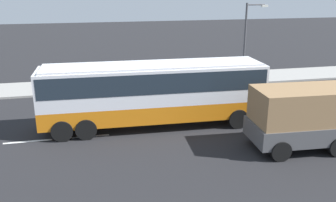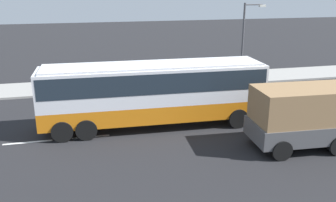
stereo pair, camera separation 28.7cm
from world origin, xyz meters
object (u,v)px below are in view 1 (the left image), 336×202
object	(u,v)px
cargo_truck	(326,115)
pedestrian_near_curb	(225,68)
coach_bus	(154,88)
car_yellow_taxi	(323,102)
street_lamp	(247,37)

from	to	relation	value
cargo_truck	pedestrian_near_curb	world-z (taller)	cargo_truck
coach_bus	pedestrian_near_curb	distance (m)	11.86
cargo_truck	car_yellow_taxi	xyz separation A→B (m)	(2.82, 4.17, -0.86)
car_yellow_taxi	street_lamp	world-z (taller)	street_lamp
pedestrian_near_curb	street_lamp	bearing A→B (deg)	-171.79
cargo_truck	pedestrian_near_curb	bearing A→B (deg)	92.94
coach_bus	street_lamp	distance (m)	11.81
car_yellow_taxi	coach_bus	bearing A→B (deg)	178.51
pedestrian_near_curb	street_lamp	size ratio (longest dim) A/B	0.25
car_yellow_taxi	street_lamp	size ratio (longest dim) A/B	0.71
cargo_truck	pedestrian_near_curb	distance (m)	13.41
cargo_truck	coach_bus	bearing A→B (deg)	152.94
coach_bus	cargo_truck	xyz separation A→B (m)	(7.70, -4.41, -0.59)
street_lamp	car_yellow_taxi	bearing A→B (deg)	-78.09
cargo_truck	street_lamp	xyz separation A→B (m)	(1.15, 12.08, 2.13)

